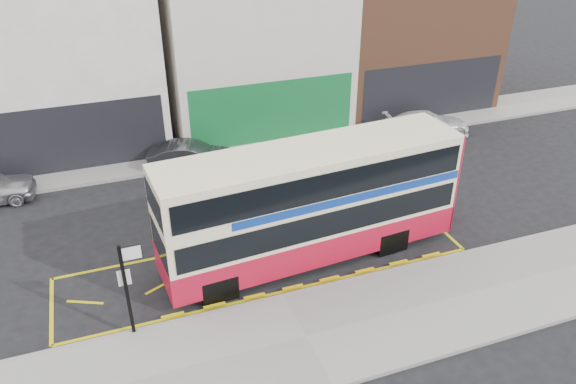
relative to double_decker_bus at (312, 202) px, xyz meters
name	(u,v)px	position (x,y,z in m)	size (l,w,h in m)	color
ground	(280,291)	(-1.69, -1.54, -2.19)	(120.00, 120.00, 0.00)	black
pavement	(306,338)	(-1.69, -3.84, -2.11)	(40.00, 4.00, 0.15)	gray
kerb	(284,297)	(-1.69, -1.92, -2.11)	(40.00, 0.15, 0.15)	gray
far_pavement	(206,152)	(-1.69, 9.46, -2.11)	(50.00, 3.00, 0.15)	gray
road_markings	(265,263)	(-1.69, 0.06, -2.18)	(14.00, 3.40, 0.01)	#D7C00B
terrace_left	(63,33)	(-7.19, 13.45, 3.13)	(8.00, 8.01, 11.80)	white
terrace_green_shop	(248,23)	(1.81, 13.45, 2.88)	(9.00, 8.01, 11.30)	beige
terrace_right	(400,19)	(10.81, 13.44, 2.39)	(9.00, 8.01, 10.30)	brown
double_decker_bus	(312,202)	(0.00, 0.00, 0.00)	(10.56, 3.18, 4.16)	#FAEABE
bus_stop_post	(127,281)	(-6.31, -1.93, -0.21)	(0.76, 0.13, 3.05)	black
car_grey	(191,156)	(-2.64, 8.03, -1.55)	(1.35, 3.86, 1.27)	#373A3D
car_white	(427,124)	(9.46, 7.58, -1.55)	(1.79, 4.40, 1.28)	white
street_tree_right	(371,61)	(7.69, 10.82, 1.05)	(2.20, 2.20, 4.75)	#322216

